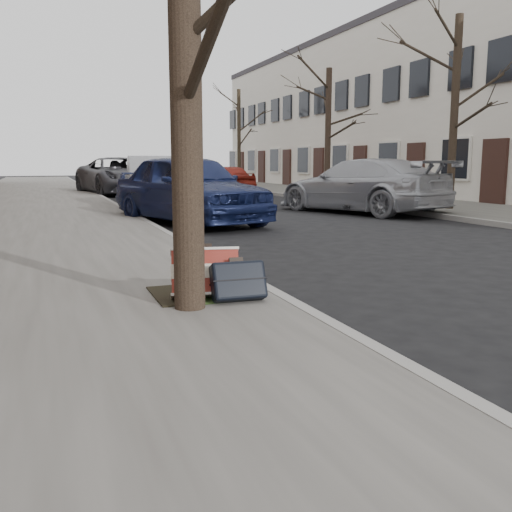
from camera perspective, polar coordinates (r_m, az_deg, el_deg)
name	(u,v)px	position (r m, az deg, el deg)	size (l,w,h in m)	color
ground	(446,317)	(5.45, 18.50, -5.84)	(120.00, 120.00, 0.00)	black
near_sidewalk	(31,205)	(19.12, -21.54, 4.74)	(5.00, 70.00, 0.12)	slate
far_sidewalk	(355,197)	(22.13, 9.87, 5.79)	(4.00, 70.00, 0.12)	#66645D
house_far	(457,109)	(26.08, 19.45, 13.71)	(6.70, 40.00, 7.20)	beige
dirt_patch	(197,293)	(5.58, -5.89, -3.70)	(0.85, 0.85, 0.01)	black
suitcase_red	(205,273)	(5.34, -5.11, -1.74)	(0.62, 0.17, 0.45)	maroon
suitcase_navy	(238,280)	(5.22, -1.79, -2.46)	(0.50, 0.16, 0.36)	black
car_near_front	(189,188)	(13.09, -6.73, 6.75)	(1.90, 4.72, 1.61)	#141D46
car_near_mid	(157,182)	(17.56, -9.87, 7.28)	(1.67, 4.79, 1.58)	#A1A3A8
car_near_back	(119,176)	(25.50, -13.56, 7.79)	(2.65, 5.76, 1.60)	#37363C
car_far_front	(361,186)	(16.08, 10.45, 6.92)	(2.08, 5.11, 1.48)	#ACAEB5
car_far_back	(224,178)	(26.73, -3.25, 7.75)	(1.51, 3.77, 1.28)	maroon
tree_far_a	(454,114)	(16.74, 19.21, 13.29)	(0.22, 0.22, 5.12)	black
tree_far_b	(328,132)	(22.86, 7.21, 12.18)	(0.23, 0.23, 4.83)	black
tree_far_c	(239,138)	(32.77, -1.71, 11.76)	(0.20, 0.20, 5.28)	black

